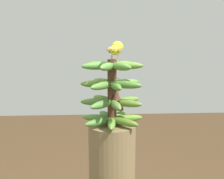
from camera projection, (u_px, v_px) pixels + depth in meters
The scene contains 2 objects.
banana_bunch at pixel (112, 93), 1.21m from camera, with size 0.30×0.30×0.31m.
perched_bird at pixel (116, 49), 1.20m from camera, with size 0.09×0.22×0.08m.
Camera 1 is at (0.07, 1.19, 1.44)m, focal length 42.00 mm.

